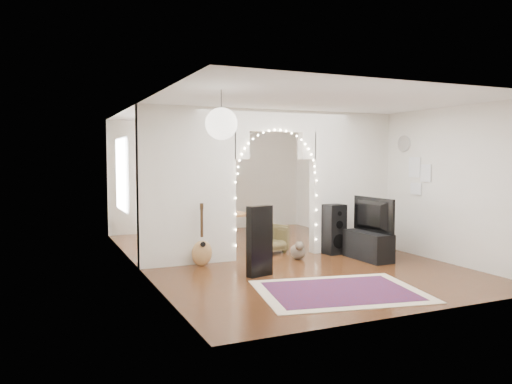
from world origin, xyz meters
name	(u,v)px	position (x,y,z in m)	size (l,w,h in m)	color
floor	(274,256)	(0.00, 0.00, 0.00)	(7.50, 7.50, 0.00)	black
ceiling	(275,110)	(0.00, 0.00, 2.70)	(5.00, 7.50, 0.02)	white
wall_back	(210,177)	(0.00, 3.75, 1.35)	(5.00, 0.02, 2.70)	silver
wall_front	(417,200)	(0.00, -3.75, 1.35)	(5.00, 0.02, 2.70)	silver
wall_left	(137,187)	(-2.50, 0.00, 1.35)	(0.02, 7.50, 2.70)	silver
wall_right	(384,181)	(2.50, 0.00, 1.35)	(0.02, 7.50, 2.70)	silver
divider_wall	(274,180)	(0.00, 0.00, 1.42)	(5.00, 0.20, 2.70)	silver
fairy_lights	(278,173)	(0.00, -0.13, 1.55)	(1.64, 0.04, 1.60)	#FFEABF
window	(122,174)	(-2.47, 1.80, 1.50)	(0.04, 1.20, 1.40)	white
wall_clock	(404,144)	(2.48, -0.60, 2.10)	(0.31, 0.31, 0.03)	white
picture_frames	(418,175)	(2.48, -1.00, 1.50)	(0.02, 0.50, 0.70)	white
paper_lantern	(221,124)	(-1.90, -2.40, 2.25)	(0.40, 0.40, 0.40)	white
ceiling_fan	(235,132)	(0.00, 2.00, 2.40)	(1.10, 1.10, 0.30)	#AD8A39
area_rug	(340,291)	(-0.26, -2.57, 0.01)	(2.20, 1.66, 0.02)	maroon
guitar_case	(260,241)	(-0.89, -1.30, 0.55)	(0.42, 0.14, 1.09)	black
acoustic_guitar	(202,243)	(-1.48, -0.25, 0.39)	(0.37, 0.16, 0.90)	#B97F4A
tabby_cat	(298,251)	(0.27, -0.43, 0.15)	(0.36, 0.56, 0.37)	brown
floor_speaker	(334,229)	(1.14, -0.25, 0.47)	(0.40, 0.36, 0.94)	black
media_console	(368,246)	(1.41, -0.95, 0.25)	(0.40, 1.00, 0.50)	black
tv	(368,215)	(1.41, -0.95, 0.81)	(1.07, 0.14, 0.62)	black
bookcase	(189,203)	(-0.71, 3.20, 0.75)	(1.45, 0.37, 1.49)	tan
dining_table	(217,217)	(-0.84, 0.79, 0.68)	(1.32, 1.00, 0.76)	olive
flower_vase	(217,209)	(-0.84, 0.79, 0.85)	(0.18, 0.18, 0.19)	white
dining_chair_left	(268,239)	(0.04, 0.35, 0.27)	(0.59, 0.60, 0.55)	brown
dining_chair_right	(269,239)	(0.05, 0.35, 0.26)	(0.55, 0.57, 0.52)	brown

